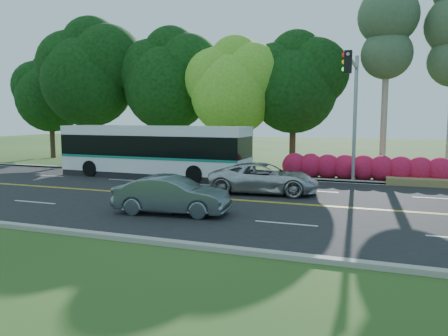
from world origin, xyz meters
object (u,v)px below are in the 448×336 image
(traffic_signal, at_px, (353,97))
(sedan, at_px, (172,195))
(transit_bus, at_px, (153,152))
(suv, at_px, (264,178))

(traffic_signal, relative_size, sedan, 1.61)
(traffic_signal, distance_m, sedan, 11.36)
(traffic_signal, relative_size, transit_bus, 0.59)
(transit_bus, height_order, suv, transit_bus)
(traffic_signal, bearing_deg, transit_bus, -179.29)
(sedan, bearing_deg, suv, -27.17)
(traffic_signal, distance_m, transit_bus, 12.00)
(transit_bus, distance_m, sedan, 10.46)
(transit_bus, xyz_separation_m, sedan, (5.70, -8.74, -0.82))
(sedan, distance_m, suv, 5.97)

